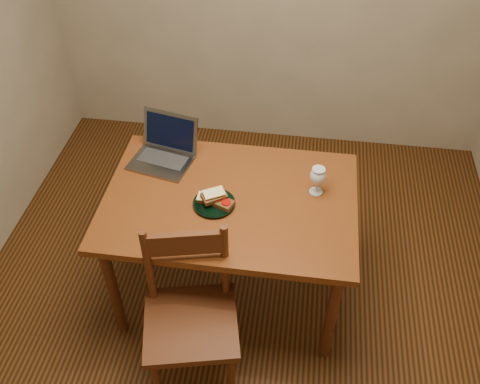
# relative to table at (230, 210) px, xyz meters

# --- Properties ---
(floor) EXTENTS (3.20, 3.20, 0.02)m
(floor) POSITION_rel_table_xyz_m (0.07, -0.04, -0.66)
(floor) COLOR black
(floor) RESTS_ON ground
(table) EXTENTS (1.30, 0.90, 0.74)m
(table) POSITION_rel_table_xyz_m (0.00, 0.00, 0.00)
(table) COLOR #52250D
(table) RESTS_ON floor
(chair) EXTENTS (0.52, 0.51, 0.47)m
(chair) POSITION_rel_table_xyz_m (-0.11, -0.56, -0.14)
(chair) COLOR #36190B
(chair) RESTS_ON floor
(plate) EXTENTS (0.22, 0.22, 0.02)m
(plate) POSITION_rel_table_xyz_m (-0.07, -0.06, 0.09)
(plate) COLOR black
(plate) RESTS_ON table
(sandwich_cheese) EXTENTS (0.11, 0.07, 0.03)m
(sandwich_cheese) POSITION_rel_table_xyz_m (-0.11, -0.05, 0.12)
(sandwich_cheese) COLOR #381E0C
(sandwich_cheese) RESTS_ON plate
(sandwich_tomato) EXTENTS (0.14, 0.11, 0.04)m
(sandwich_tomato) POSITION_rel_table_xyz_m (-0.03, -0.07, 0.12)
(sandwich_tomato) COLOR #381E0C
(sandwich_tomato) RESTS_ON plate
(sandwich_top) EXTENTS (0.14, 0.13, 0.04)m
(sandwich_top) POSITION_rel_table_xyz_m (-0.07, -0.05, 0.15)
(sandwich_top) COLOR #381E0C
(sandwich_top) RESTS_ON plate
(milk_glass) EXTENTS (0.08, 0.08, 0.16)m
(milk_glass) POSITION_rel_table_xyz_m (0.44, 0.11, 0.17)
(milk_glass) COLOR white
(milk_glass) RESTS_ON table
(laptop) EXTENTS (0.38, 0.36, 0.23)m
(laptop) POSITION_rel_table_xyz_m (-0.41, 0.28, 0.15)
(laptop) COLOR slate
(laptop) RESTS_ON table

